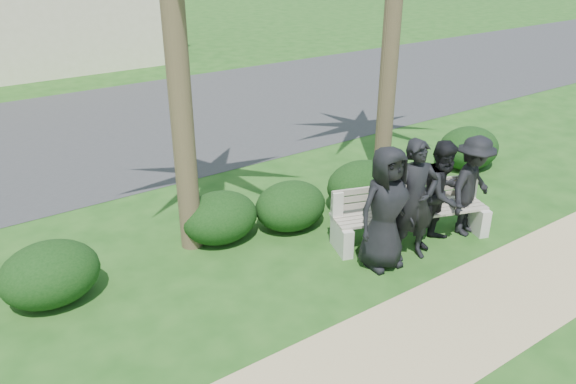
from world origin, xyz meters
name	(u,v)px	position (x,y,z in m)	size (l,w,h in m)	color
ground	(369,254)	(0.00, 0.00, 0.00)	(160.00, 160.00, 0.00)	#1B4814
footpath	(467,316)	(0.00, -1.80, 0.00)	(30.00, 1.60, 0.01)	tan
asphalt_street	(155,120)	(0.00, 8.00, 0.00)	(160.00, 8.00, 0.01)	#2D2D30
park_bench	(410,217)	(0.81, 0.00, 0.39)	(2.61, 1.32, 0.85)	gray
man_a	(386,209)	(-0.04, -0.31, 0.90)	(0.88, 0.57, 1.79)	black
man_b	(415,201)	(0.46, -0.38, 0.91)	(0.66, 0.43, 1.81)	black
man_c	(442,194)	(1.11, -0.32, 0.82)	(0.80, 0.62, 1.64)	black
man_d	(472,186)	(1.72, -0.38, 0.80)	(1.04, 0.60, 1.61)	black
hedge_a	(49,272)	(-4.11, 1.52, 0.41)	(1.26, 1.04, 0.82)	black
hedge_b	(220,216)	(-1.57, 1.68, 0.39)	(1.21, 1.00, 0.79)	black
hedge_c	(291,204)	(-0.44, 1.40, 0.39)	(1.19, 0.98, 0.78)	black
hedge_d	(363,184)	(0.98, 1.27, 0.43)	(1.31, 1.08, 0.85)	black
hedge_e	(391,182)	(1.53, 1.12, 0.38)	(1.18, 0.97, 0.77)	black
hedge_f	(469,147)	(3.98, 1.43, 0.43)	(1.30, 1.08, 0.85)	black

